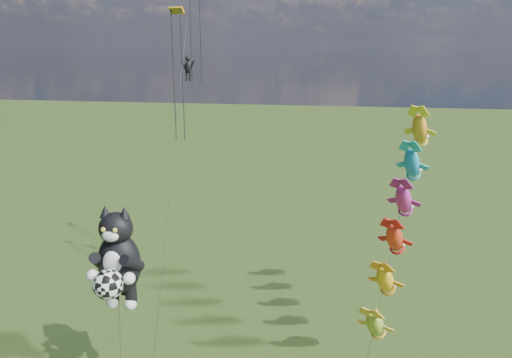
# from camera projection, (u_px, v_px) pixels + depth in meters

# --- Properties ---
(cat_kite_rig) EXTENTS (2.92, 4.34, 11.67)m
(cat_kite_rig) POSITION_uv_depth(u_px,v_px,m) (117.00, 260.00, 27.56)
(cat_kite_rig) COLOR brown
(cat_kite_rig) RESTS_ON ground
(fish_windsock_rig) EXTENTS (5.28, 15.16, 17.52)m
(fish_windsock_rig) POSITION_uv_depth(u_px,v_px,m) (399.00, 219.00, 30.36)
(fish_windsock_rig) COLOR brown
(fish_windsock_rig) RESTS_ON ground
(parafoil_rig) EXTENTS (2.67, 17.45, 27.16)m
(parafoil_rig) POSITION_uv_depth(u_px,v_px,m) (187.00, 55.00, 34.92)
(parafoil_rig) COLOR brown
(parafoil_rig) RESTS_ON ground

